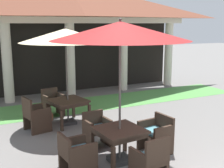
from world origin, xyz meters
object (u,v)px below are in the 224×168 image
Objects in this scene: patio_table_near_foreground at (120,134)px; patio_chair_near_foreground_south at (150,162)px; patio_umbrella_near_foreground at (120,32)px; patio_chair_near_foreground_north at (97,130)px; patio_chair_mid_left_west at (36,116)px; terracotta_urn at (48,117)px; patio_table_mid_left at (68,103)px; patio_chair_near_foreground_west at (76,155)px; patio_chair_mid_left_north at (53,103)px; patio_chair_near_foreground_east at (156,134)px; patio_umbrella_mid_left at (66,36)px.

patio_chair_near_foreground_south is at bearing -84.22° from patio_table_near_foreground.
patio_chair_near_foreground_north is at bearing 95.78° from patio_umbrella_near_foreground.
patio_chair_mid_left_west is 2.02× the size of terracotta_urn.
patio_table_near_foreground is at bearing 12.43° from patio_chair_mid_left_west.
patio_umbrella_near_foreground reaches higher than terracotta_urn.
terracotta_urn is (-0.52, 0.26, -0.41)m from patio_table_mid_left.
patio_chair_near_foreground_west is (-0.98, -0.10, -0.22)m from patio_table_near_foreground.
patio_chair_near_foreground_north is at bearing 21.53° from patio_chair_mid_left_west.
patio_chair_mid_left_north reaches higher than patio_chair_near_foreground_west.
patio_chair_near_foreground_east is 0.30× the size of patio_umbrella_mid_left.
patio_chair_near_foreground_west is (-0.88, -1.07, 0.01)m from patio_chair_near_foreground_north.
patio_chair_near_foreground_west is 2.71m from patio_chair_mid_left_west.
patio_chair_near_foreground_west is (-1.95, -0.20, -0.01)m from patio_chair_near_foreground_east.
patio_table_near_foreground is at bearing 116.57° from patio_umbrella_near_foreground.
patio_chair_near_foreground_west is at bearing 44.96° from patio_chair_near_foreground_north.
patio_chair_near_foreground_south is 2.00× the size of terracotta_urn.
patio_chair_near_foreground_south is 3.80m from patio_chair_mid_left_west.
patio_chair_near_foreground_south reaches higher than terracotta_urn.
patio_chair_near_foreground_east is 3.90m from patio_chair_mid_left_north.
patio_table_near_foreground is at bearing 90.00° from patio_chair_near_foreground_south.
patio_umbrella_near_foreground reaches higher than patio_umbrella_mid_left.
patio_table_mid_left is at bearing 94.29° from patio_table_near_foreground.
patio_table_near_foreground is 2.86m from patio_chair_mid_left_west.
patio_chair_near_foreground_east reaches higher than terracotta_urn.
patio_chair_near_foreground_south is at bearing -78.46° from terracotta_urn.
patio_chair_near_foreground_west is 0.89× the size of patio_chair_mid_left_west.
patio_umbrella_mid_left reaches higher than patio_table_mid_left.
patio_chair_near_foreground_west is at bearing -7.64° from patio_chair_mid_left_west.
patio_umbrella_mid_left is at bearing 90.00° from patio_chair_mid_left_north.
patio_chair_near_foreground_north is 0.72× the size of patio_table_mid_left.
patio_chair_near_foreground_south reaches higher than patio_table_near_foreground.
patio_chair_near_foreground_south is at bearing 7.75° from patio_chair_mid_left_west.
patio_chair_mid_left_north is (0.76, 1.14, -0.01)m from patio_chair_mid_left_west.
patio_chair_near_foreground_east is 1.96m from patio_chair_near_foreground_west.
patio_table_mid_left is (-1.19, 2.70, 0.19)m from patio_chair_near_foreground_east.
patio_chair_near_foreground_west reaches higher than patio_chair_near_foreground_north.
patio_chair_near_foreground_north is 1.95m from patio_chair_mid_left_west.
patio_chair_near_foreground_west is 3.17m from terracotta_urn.
patio_chair_mid_left_north is (-0.20, 0.95, -0.19)m from patio_table_mid_left.
patio_table_near_foreground is 1.01m from patio_chair_near_foreground_north.
patio_chair_near_foreground_west is (-1.07, 0.88, -0.02)m from patio_chair_near_foreground_south.
terracotta_urn is (-0.32, -0.69, -0.22)m from patio_chair_mid_left_north.
patio_chair_near_foreground_west reaches higher than terracotta_urn.
patio_table_near_foreground is 1.22× the size of patio_chair_near_foreground_north.
patio_umbrella_near_foreground reaches higher than patio_chair_near_foreground_south.
patio_table_mid_left is at bearing -26.33° from terracotta_urn.
patio_table_near_foreground is 3.38m from patio_umbrella_mid_left.
patio_chair_near_foreground_south is 4.76m from patio_chair_mid_left_north.
patio_chair_near_foreground_north is at bearing -86.51° from patio_table_mid_left.
patio_chair_near_foreground_south is at bearing 135.12° from patio_chair_near_foreground_east.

